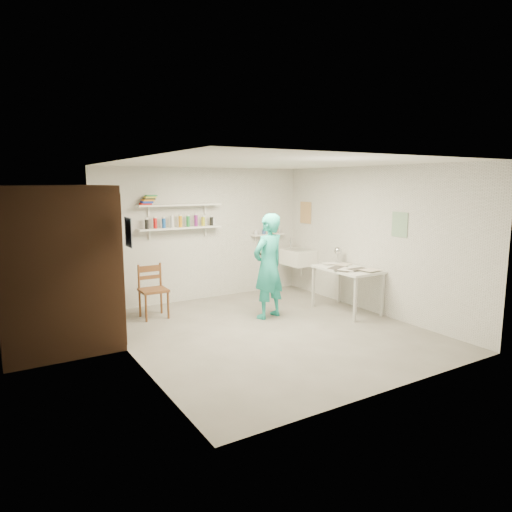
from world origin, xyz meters
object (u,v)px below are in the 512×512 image
belfast_sink (298,257)px  wooden_chair (153,290)px  man (268,266)px  work_table (347,290)px  desk_lamp (338,251)px  wall_clock (264,247)px

belfast_sink → wooden_chair: size_ratio=0.67×
man → work_table: (1.29, -0.40, -0.46)m
belfast_sink → desk_lamp: (0.07, -1.06, 0.26)m
desk_lamp → wall_clock: bearing=173.3°
wooden_chair → desk_lamp: desk_lamp is taller
man → desk_lamp: (1.48, 0.05, 0.13)m
wall_clock → wooden_chair: 1.89m
belfast_sink → desk_lamp: bearing=-86.1°
man → work_table: bearing=148.4°
wall_clock → desk_lamp: 1.44m
belfast_sink → wooden_chair: 2.99m
man → wooden_chair: man is taller
wooden_chair → work_table: wooden_chair is taller
wooden_chair → wall_clock: bearing=-22.9°
man → wall_clock: (0.05, 0.21, 0.28)m
belfast_sink → wooden_chair: wooden_chair is taller
work_table → desk_lamp: size_ratio=8.00×
belfast_sink → wall_clock: 1.67m
wooden_chair → belfast_sink: bearing=4.4°
wooden_chair → work_table: size_ratio=0.81×
wall_clock → work_table: 1.57m
wall_clock → man: bearing=-118.9°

